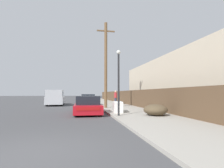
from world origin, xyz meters
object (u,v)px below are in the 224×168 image
Objects in this scene: car_parked_mid at (88,100)px; pickup_truck at (55,98)px; pedestrian at (116,97)px; street_lamp at (119,77)px; brush_pile at (155,110)px; utility_pole at (106,63)px; parked_sports_car_red at (88,106)px; discarded_fridge at (118,107)px.

pickup_truck reaches higher than car_parked_mid.
pedestrian is (3.42, 0.22, 0.36)m from car_parked_mid.
street_lamp is 11.11m from pedestrian.
street_lamp is 3.12m from brush_pile.
street_lamp is (-0.13, -6.17, -1.91)m from utility_pole.
pickup_truck is 7.61m from pedestrian.
utility_pole is at bearing 88.76° from street_lamp.
parked_sports_car_red is 10.65m from pickup_truck.
pickup_truck is 0.69× the size of utility_pole.
street_lamp is at bearing -50.43° from parked_sports_car_red.
car_parked_mid is at bearing -176.33° from pedestrian.
utility_pole is at bearing 65.31° from parked_sports_car_red.
parked_sports_car_red is (-2.18, 0.33, 0.08)m from discarded_fridge.
pickup_truck is at bearing 159.68° from car_parked_mid.
pedestrian reaches higher than discarded_fridge.
pickup_truck is at bearing 111.43° from parked_sports_car_red.
street_lamp is (-0.39, -2.00, 2.04)m from discarded_fridge.
pickup_truck is 14.87m from brush_pile.
pedestrian reaches higher than brush_pile.
car_parked_mid is 11.54m from brush_pile.
discarded_fridge is 0.21× the size of utility_pole.
brush_pile is (2.16, -6.55, -3.99)m from utility_pole.
brush_pile is (4.08, -2.72, -0.12)m from parked_sports_car_red.
brush_pile is 0.86× the size of pedestrian.
utility_pole is (5.47, -6.20, 3.51)m from pickup_truck.
street_lamp is at bearing 170.47° from brush_pile.
car_parked_mid is 3.09× the size of brush_pile.
brush_pile is (2.29, -0.38, -2.08)m from street_lamp.
parked_sports_car_red is 2.54× the size of pedestrian.
car_parked_mid is at bearing 154.23° from pickup_truck.
utility_pole is at bearing -113.10° from pedestrian.
utility_pole is 5.65× the size of brush_pile.
discarded_fridge is at bearing 79.02° from street_lamp.
parked_sports_car_red is at bearing -89.73° from car_parked_mid.
car_parked_mid is at bearing 97.07° from street_lamp.
utility_pole is at bearing 129.58° from pickup_truck.
car_parked_mid is 6.00m from utility_pole.
pickup_truck is at bearing 131.42° from utility_pole.
parked_sports_car_red is 1.07× the size of street_lamp.
car_parked_mid is at bearing 108.18° from brush_pile.
brush_pile is (3.60, -10.97, -0.19)m from car_parked_mid.
parked_sports_car_red is at bearing 127.58° from street_lamp.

